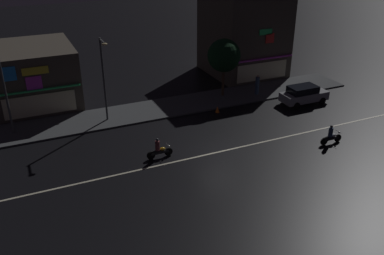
% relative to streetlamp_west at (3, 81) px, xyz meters
% --- Properties ---
extents(ground_plane, '(140.00, 140.00, 0.00)m').
position_rel_streetlamp_west_xyz_m(ground_plane, '(13.12, -8.81, -4.48)').
color(ground_plane, black).
extents(lane_divider_stripe, '(34.07, 0.16, 0.01)m').
position_rel_streetlamp_west_xyz_m(lane_divider_stripe, '(13.12, -8.81, -4.48)').
color(lane_divider_stripe, beige).
rests_on(lane_divider_stripe, ground).
extents(sidewalk_far, '(35.86, 4.19, 0.14)m').
position_rel_streetlamp_west_xyz_m(sidewalk_far, '(13.12, 0.18, -4.41)').
color(sidewalk_far, '#424447').
rests_on(sidewalk_far, ground).
extents(storefront_left_block, '(7.17, 8.22, 5.23)m').
position_rel_streetlamp_west_xyz_m(storefront_left_block, '(2.36, 6.30, -1.87)').
color(storefront_left_block, '#4C443A').
rests_on(storefront_left_block, ground).
extents(storefront_center_block, '(7.21, 8.16, 8.69)m').
position_rel_streetlamp_west_xyz_m(storefront_center_block, '(23.88, 6.28, -0.14)').
color(storefront_center_block, '#4C443A').
rests_on(storefront_center_block, ground).
extents(streetlamp_west, '(0.44, 1.64, 7.39)m').
position_rel_streetlamp_west_xyz_m(streetlamp_west, '(0.00, 0.00, 0.00)').
color(streetlamp_west, '#47494C').
rests_on(streetlamp_west, sidewalk_far).
extents(streetlamp_mid, '(0.44, 1.64, 6.82)m').
position_rel_streetlamp_west_xyz_m(streetlamp_mid, '(7.26, -0.51, -0.30)').
color(streetlamp_mid, '#47494C').
rests_on(streetlamp_mid, sidewalk_far).
extents(pedestrian_on_sidewalk, '(0.38, 0.38, 1.89)m').
position_rel_streetlamp_west_xyz_m(pedestrian_on_sidewalk, '(21.66, -0.38, -3.46)').
color(pedestrian_on_sidewalk, '#334766').
rests_on(pedestrian_on_sidewalk, sidewalk_far).
extents(street_tree, '(3.03, 3.03, 5.37)m').
position_rel_streetlamp_west_xyz_m(street_tree, '(18.55, 0.66, -0.50)').
color(street_tree, '#473323').
rests_on(street_tree, sidewalk_far).
extents(parked_car_near_kerb, '(4.30, 1.98, 1.67)m').
position_rel_streetlamp_west_xyz_m(parked_car_near_kerb, '(24.43, -3.82, -3.61)').
color(parked_car_near_kerb, '#9EA0A5').
rests_on(parked_car_near_kerb, ground).
extents(motorcycle_lead, '(1.90, 0.60, 1.52)m').
position_rel_streetlamp_west_xyz_m(motorcycle_lead, '(21.38, -11.03, -3.85)').
color(motorcycle_lead, black).
rests_on(motorcycle_lead, ground).
extents(motorcycle_following, '(1.90, 0.60, 1.52)m').
position_rel_streetlamp_west_xyz_m(motorcycle_following, '(9.06, -7.78, -3.85)').
color(motorcycle_following, black).
rests_on(motorcycle_following, ground).
extents(traffic_cone, '(0.36, 0.36, 0.55)m').
position_rel_streetlamp_west_xyz_m(traffic_cone, '(16.38, -2.45, -4.21)').
color(traffic_cone, orange).
rests_on(traffic_cone, ground).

